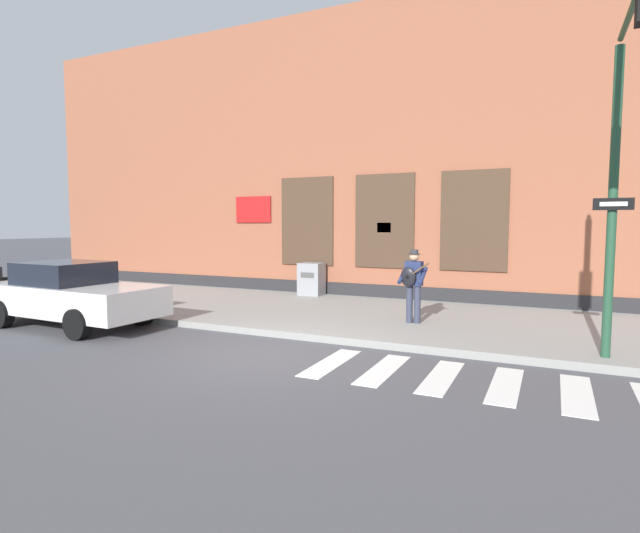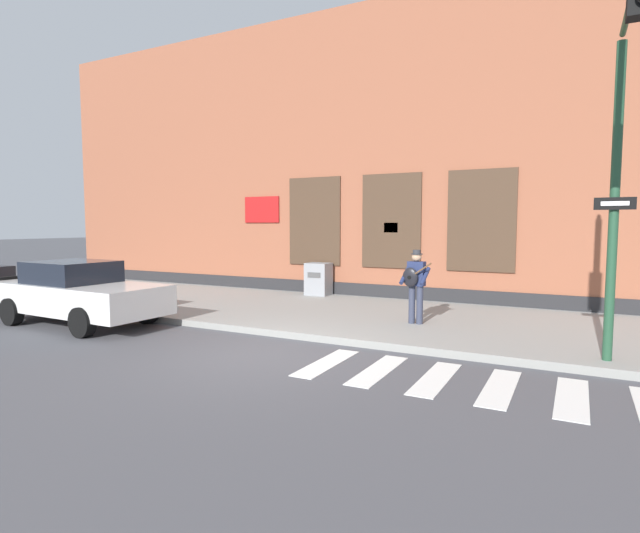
{
  "view_description": "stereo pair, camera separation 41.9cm",
  "coord_description": "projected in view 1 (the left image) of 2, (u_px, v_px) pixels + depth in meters",
  "views": [
    {
      "loc": [
        4.75,
        -7.77,
        2.41
      ],
      "look_at": [
        0.33,
        1.64,
        1.54
      ],
      "focal_mm": 28.0,
      "sensor_mm": 36.0,
      "label": 1
    },
    {
      "loc": [
        5.12,
        -7.58,
        2.41
      ],
      "look_at": [
        0.33,
        1.64,
        1.54
      ],
      "focal_mm": 28.0,
      "sensor_mm": 36.0,
      "label": 2
    }
  ],
  "objects": [
    {
      "name": "traffic_light",
      "position": [
        626.0,
        123.0,
        7.12
      ],
      "size": [
        0.6,
        3.33,
        5.36
      ],
      "color": "#234C33",
      "rests_on": "sidewalk"
    },
    {
      "name": "sidewalk",
      "position": [
        350.0,
        315.0,
        12.98
      ],
      "size": [
        28.0,
        5.68,
        0.15
      ],
      "color": "gray",
      "rests_on": "ground"
    },
    {
      "name": "crosswalk",
      "position": [
        473.0,
        381.0,
        7.69
      ],
      "size": [
        5.2,
        1.9,
        0.01
      ],
      "color": "silver",
      "rests_on": "ground"
    },
    {
      "name": "ground_plane",
      "position": [
        266.0,
        355.0,
        9.22
      ],
      "size": [
        160.0,
        160.0,
        0.0
      ],
      "primitive_type": "plane",
      "color": "#4C4C51"
    },
    {
      "name": "red_car",
      "position": [
        71.0,
        294.0,
        11.83
      ],
      "size": [
        4.66,
        2.11,
        1.53
      ],
      "color": "silver",
      "rests_on": "ground"
    },
    {
      "name": "busker",
      "position": [
        413.0,
        281.0,
        11.42
      ],
      "size": [
        0.71,
        0.54,
        1.69
      ],
      "color": "#33384C",
      "rests_on": "sidewalk"
    },
    {
      "name": "utility_box",
      "position": [
        311.0,
        279.0,
        16.06
      ],
      "size": [
        0.75,
        0.62,
        1.04
      ],
      "color": "gray",
      "rests_on": "sidewalk"
    },
    {
      "name": "building_backdrop",
      "position": [
        403.0,
        161.0,
        16.97
      ],
      "size": [
        28.0,
        4.06,
        9.2
      ],
      "color": "#99563D",
      "rests_on": "ground"
    }
  ]
}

